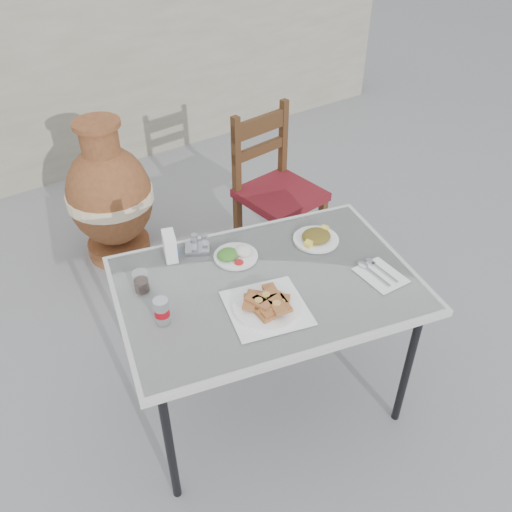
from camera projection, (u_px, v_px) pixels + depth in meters
ground at (230, 413)px, 2.33m from camera, size 80.00×80.00×0.00m
cafe_table at (267, 291)px, 2.02m from camera, size 1.24×0.98×0.67m
pide_plate at (267, 303)px, 1.87m from camera, size 0.33×0.33×0.06m
salad_rice_plate at (235, 254)px, 2.10m from camera, size 0.17×0.17×0.04m
salad_chopped_plate at (316, 237)px, 2.19m from camera, size 0.19×0.19×0.04m
soda_can at (162, 311)px, 1.80m from camera, size 0.05×0.05×0.09m
cola_glass at (141, 283)px, 1.93m from camera, size 0.06×0.06×0.08m
napkin_holder at (170, 246)px, 2.08m from camera, size 0.08×0.10×0.11m
condiment_caddy at (198, 245)px, 2.13m from camera, size 0.12×0.12×0.07m
cutlery_napkin at (378, 273)px, 2.03m from camera, size 0.14×0.19×0.01m
chair at (276, 190)px, 2.93m from camera, size 0.43×0.43×0.88m
terracotta_urn at (110, 197)px, 3.00m from camera, size 0.48×0.48×0.83m
back_wall at (26, 97)px, 3.59m from camera, size 6.00×0.25×1.20m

